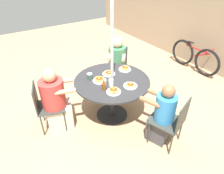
% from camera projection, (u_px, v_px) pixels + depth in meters
% --- Properties ---
extents(ground_plane, '(12.00, 12.00, 0.00)m').
position_uv_depth(ground_plane, '(112.00, 114.00, 3.76)').
color(ground_plane, tan).
extents(back_fence, '(10.00, 0.06, 1.75)m').
position_uv_depth(back_fence, '(220.00, 38.00, 4.67)').
color(back_fence, gray).
rests_on(back_fence, ground).
extents(patio_table, '(1.27, 1.27, 0.76)m').
position_uv_depth(patio_table, '(112.00, 86.00, 3.40)').
color(patio_table, '#28282B').
rests_on(patio_table, ground).
extents(umbrella_pole, '(0.05, 0.05, 2.14)m').
position_uv_depth(umbrella_pole, '(112.00, 64.00, 3.16)').
color(umbrella_pole, '#ADADB2').
rests_on(umbrella_pole, ground).
extents(patio_chair_north, '(0.60, 0.60, 0.86)m').
position_uv_depth(patio_chair_north, '(118.00, 64.00, 4.42)').
color(patio_chair_north, '#333833').
rests_on(patio_chair_north, ground).
extents(diner_north, '(0.57, 0.56, 1.16)m').
position_uv_depth(diner_north, '(117.00, 66.00, 4.25)').
color(diner_north, gray).
rests_on(diner_north, ground).
extents(patio_chair_east, '(0.54, 0.54, 0.86)m').
position_uv_depth(patio_chair_east, '(45.00, 104.00, 3.22)').
color(patio_chair_east, '#333833').
rests_on(patio_chair_east, ground).
extents(diner_east, '(0.51, 0.59, 1.11)m').
position_uv_depth(diner_east, '(56.00, 102.00, 3.26)').
color(diner_east, beige).
rests_on(diner_east, ground).
extents(patio_chair_south, '(0.55, 0.55, 0.86)m').
position_uv_depth(patio_chair_south, '(173.00, 120.00, 2.91)').
color(patio_chair_south, '#333833').
rests_on(patio_chair_south, ground).
extents(diner_south, '(0.54, 0.44, 1.05)m').
position_uv_depth(diner_south, '(162.00, 116.00, 3.01)').
color(diner_south, '#3D3D42').
rests_on(diner_south, ground).
extents(pancake_plate_a, '(0.22, 0.22, 0.05)m').
position_uv_depth(pancake_plate_a, '(130.00, 85.00, 3.17)').
color(pancake_plate_a, white).
rests_on(pancake_plate_a, patio_table).
extents(pancake_plate_b, '(0.22, 0.22, 0.06)m').
position_uv_depth(pancake_plate_b, '(114.00, 91.00, 3.03)').
color(pancake_plate_b, white).
rests_on(pancake_plate_b, patio_table).
extents(pancake_plate_c, '(0.22, 0.22, 0.06)m').
position_uv_depth(pancake_plate_c, '(125.00, 69.00, 3.62)').
color(pancake_plate_c, white).
rests_on(pancake_plate_c, patio_table).
extents(pancake_plate_d, '(0.22, 0.22, 0.06)m').
position_uv_depth(pancake_plate_d, '(99.00, 80.00, 3.30)').
color(pancake_plate_d, white).
rests_on(pancake_plate_d, patio_table).
extents(pancake_plate_e, '(0.22, 0.22, 0.05)m').
position_uv_depth(pancake_plate_e, '(109.00, 73.00, 3.49)').
color(pancake_plate_e, white).
rests_on(pancake_plate_e, patio_table).
extents(syrup_bottle, '(0.09, 0.07, 0.15)m').
position_uv_depth(syrup_bottle, '(104.00, 86.00, 3.08)').
color(syrup_bottle, brown).
rests_on(syrup_bottle, patio_table).
extents(coffee_cup, '(0.09, 0.09, 0.11)m').
position_uv_depth(coffee_cup, '(90.00, 76.00, 3.33)').
color(coffee_cup, '#33513D').
rests_on(coffee_cup, patio_table).
extents(drinking_glass_a, '(0.08, 0.08, 0.12)m').
position_uv_depth(drinking_glass_a, '(111.00, 83.00, 3.16)').
color(drinking_glass_a, silver).
rests_on(drinking_glass_a, patio_table).
extents(bicycle, '(1.42, 0.44, 0.70)m').
position_uv_depth(bicycle, '(194.00, 57.00, 5.05)').
color(bicycle, black).
rests_on(bicycle, ground).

